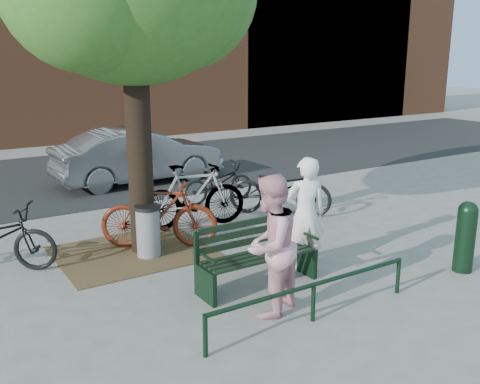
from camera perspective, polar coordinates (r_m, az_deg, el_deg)
ground at (r=7.67m, az=1.90°, el=-10.01°), size 90.00×90.00×0.00m
dirt_pit at (r=9.06m, az=-11.36°, el=-6.31°), size 2.40×2.00×0.02m
road at (r=15.13m, az=-16.54°, el=1.73°), size 40.00×7.00×0.01m
park_bench at (r=7.55m, az=1.59°, el=-6.49°), size 1.74×0.54×0.97m
guard_railing at (r=6.64m, az=7.86°, el=-10.36°), size 3.06×0.06×0.51m
person_left at (r=8.02m, az=6.97°, el=-2.38°), size 0.73×0.60×1.74m
person_right at (r=6.61m, az=3.19°, el=-5.74°), size 1.08×0.99×1.79m
bollard at (r=8.66m, az=22.93°, el=-4.17°), size 0.29×0.29×1.09m
litter_bin at (r=8.72m, az=-9.76°, el=-4.12°), size 0.42×0.42×0.85m
bicycle_b at (r=9.05m, az=-8.64°, el=-2.34°), size 1.96×1.49×1.18m
bicycle_c at (r=11.77m, az=-2.34°, el=0.99°), size 1.71×0.65×0.89m
bicycle_d at (r=10.05m, az=-5.04°, el=-0.41°), size 2.11×0.97×1.22m
bicycle_e at (r=10.83m, az=4.28°, el=0.35°), size 1.99×2.01×1.10m
parked_car at (r=13.84m, az=-10.79°, el=3.85°), size 4.29×1.63×1.40m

